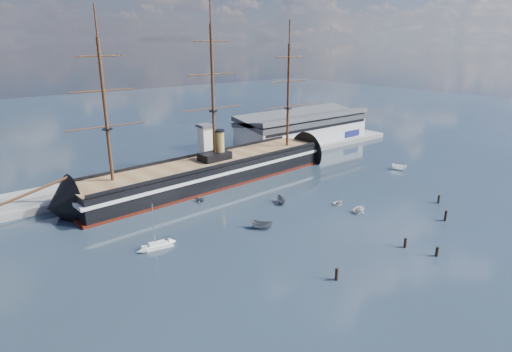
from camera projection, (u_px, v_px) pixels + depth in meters
ground at (257, 198)px, 128.15m from camera, size 600.00×600.00×0.00m
quay at (218, 166)px, 160.90m from camera, size 180.00×18.00×2.00m
warehouse at (303, 127)px, 189.94m from camera, size 63.00×21.00×11.60m
quay_tower at (206, 144)px, 151.54m from camera, size 5.00×5.00×15.00m
warship at (205, 173)px, 138.50m from camera, size 113.35×21.66×53.94m
sailboat at (157, 245)px, 96.97m from camera, size 7.11×3.25×10.96m
motorboat_a at (262, 229)px, 107.17m from camera, size 6.79×5.91×2.66m
motorboat_b at (359, 211)px, 118.29m from camera, size 2.27×3.73×1.62m
motorboat_c at (281, 203)px, 123.67m from camera, size 6.36×4.32×2.39m
motorboat_d at (200, 202)px, 125.12m from camera, size 5.65×5.03×1.95m
motorboat_e at (339, 204)px, 123.24m from camera, size 1.24×2.74×1.25m
motorboat_f at (399, 170)px, 155.43m from camera, size 6.88×3.50×2.63m
piling_near_left at (336, 280)px, 84.33m from camera, size 0.64×0.64×3.35m
piling_near_mid at (436, 256)px, 93.62m from camera, size 0.64×0.64×2.94m
piling_near_right at (445, 221)px, 111.93m from camera, size 0.64×0.64×3.53m
piling_far_right at (438, 203)px, 123.97m from camera, size 0.64×0.64×3.18m
piling_extra at (405, 247)px, 97.53m from camera, size 0.64×0.64×3.03m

